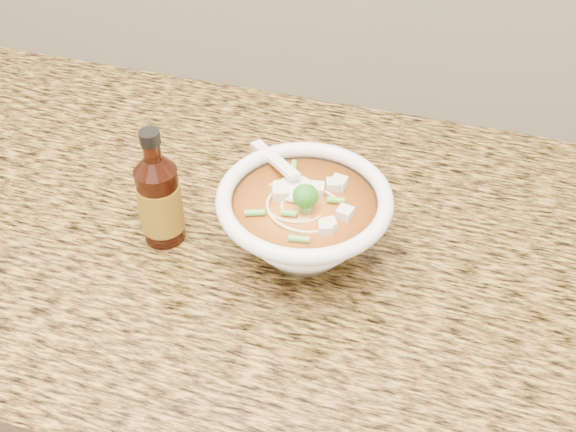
# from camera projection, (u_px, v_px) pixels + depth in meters

# --- Properties ---
(cabinet) EXTENTS (4.00, 0.65, 0.86)m
(cabinet) POSITION_uv_depth(u_px,v_px,m) (216.00, 411.00, 1.26)
(cabinet) COLOR black
(cabinet) RESTS_ON ground
(counter_slab) EXTENTS (4.00, 0.68, 0.04)m
(counter_slab) POSITION_uv_depth(u_px,v_px,m) (192.00, 224.00, 0.96)
(counter_slab) COLOR olive
(counter_slab) RESTS_ON cabinet
(soup_bowl) EXTENTS (0.21, 0.21, 0.12)m
(soup_bowl) POSITION_uv_depth(u_px,v_px,m) (304.00, 222.00, 0.86)
(soup_bowl) COLOR white
(soup_bowl) RESTS_ON counter_slab
(hot_sauce_bottle) EXTENTS (0.06, 0.06, 0.16)m
(hot_sauce_bottle) POSITION_uv_depth(u_px,v_px,m) (160.00, 200.00, 0.87)
(hot_sauce_bottle) COLOR #3E1208
(hot_sauce_bottle) RESTS_ON counter_slab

